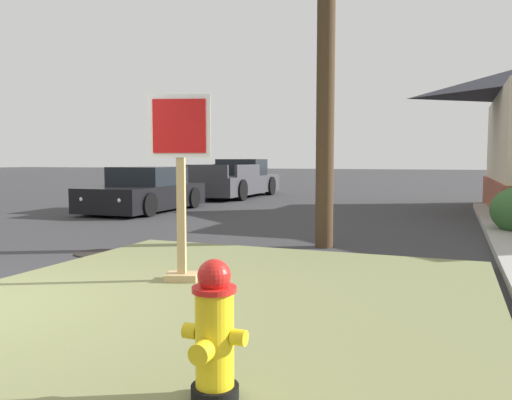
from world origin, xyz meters
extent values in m
cube|color=olive|center=(2.09, 1.44, 0.04)|extent=(5.32, 5.40, 0.08)
cylinder|color=black|center=(3.01, -0.73, 0.12)|extent=(0.28, 0.27, 0.08)
cylinder|color=yellow|center=(3.01, -0.73, 0.43)|extent=(0.22, 0.22, 0.54)
cylinder|color=red|center=(3.01, -0.73, 0.72)|extent=(0.25, 0.25, 0.03)
sphere|color=red|center=(3.01, -0.73, 0.79)|extent=(0.19, 0.19, 0.19)
cube|color=red|center=(3.01, -0.73, 0.86)|extent=(0.04, 0.04, 0.04)
cylinder|color=yellow|center=(2.86, -0.73, 0.46)|extent=(0.08, 0.09, 0.09)
cylinder|color=yellow|center=(3.16, -0.73, 0.46)|extent=(0.08, 0.09, 0.09)
cylinder|color=yellow|center=(3.01, -0.89, 0.41)|extent=(0.12, 0.09, 0.12)
cube|color=tan|center=(1.41, 1.74, 1.09)|extent=(0.11, 0.11, 2.02)
cube|color=tan|center=(1.41, 1.74, 0.12)|extent=(0.43, 0.38, 0.08)
cube|color=white|center=(1.42, 1.69, 1.81)|extent=(0.66, 0.22, 0.69)
cube|color=red|center=(1.43, 1.68, 1.81)|extent=(0.56, 0.19, 0.59)
cylinder|color=black|center=(-0.82, 3.08, 0.01)|extent=(0.70, 0.70, 0.02)
cube|color=black|center=(-3.88, 8.97, 0.41)|extent=(1.99, 4.16, 0.64)
cube|color=black|center=(-3.89, 9.17, 0.97)|extent=(1.65, 1.94, 0.56)
cylinder|color=black|center=(-2.96, 7.73, 0.31)|extent=(0.24, 0.63, 0.62)
cylinder|color=black|center=(-4.71, 7.67, 0.31)|extent=(0.24, 0.63, 0.62)
cylinder|color=black|center=(-3.05, 10.27, 0.31)|extent=(0.24, 0.63, 0.62)
cylinder|color=black|center=(-4.80, 10.21, 0.31)|extent=(0.24, 0.63, 0.62)
sphere|color=white|center=(-3.26, 6.99, 0.47)|extent=(0.14, 0.14, 0.14)
sphere|color=red|center=(-3.40, 11.00, 0.47)|extent=(0.12, 0.12, 0.12)
sphere|color=white|center=(-4.37, 6.95, 0.47)|extent=(0.14, 0.14, 0.14)
sphere|color=red|center=(-4.50, 10.96, 0.47)|extent=(0.12, 0.12, 0.12)
cube|color=#38383D|center=(-3.71, 14.93, 0.50)|extent=(2.01, 5.36, 0.68)
cube|color=black|center=(-3.72, 15.68, 1.14)|extent=(1.73, 1.41, 0.68)
cube|color=#38383D|center=(-4.62, 13.99, 1.06)|extent=(0.12, 2.24, 0.44)
cube|color=#38383D|center=(-2.77, 14.01, 1.06)|extent=(0.12, 2.24, 0.44)
cube|color=#38383D|center=(-3.68, 12.32, 1.06)|extent=(1.75, 0.12, 0.44)
cylinder|color=black|center=(-4.64, 16.53, 0.38)|extent=(0.27, 0.76, 0.76)
cylinder|color=black|center=(-2.81, 16.55, 0.38)|extent=(0.27, 0.76, 0.76)
cylinder|color=black|center=(-4.61, 13.32, 0.38)|extent=(0.27, 0.76, 0.76)
cylinder|color=black|center=(-2.78, 13.34, 0.38)|extent=(0.27, 0.76, 0.76)
camera|label=1|loc=(4.24, -3.25, 1.44)|focal=35.70mm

